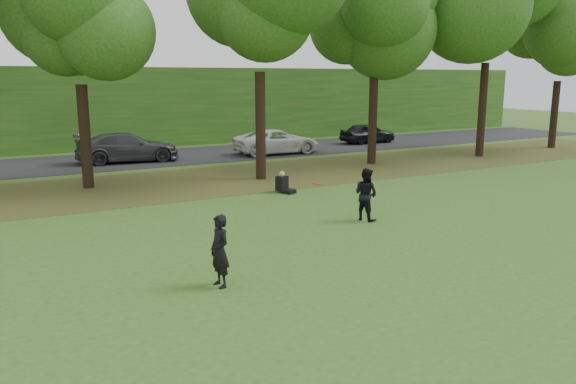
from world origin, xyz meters
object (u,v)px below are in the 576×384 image
at_px(player_right, 366,194).
at_px(frisbee, 317,184).
at_px(seated_person, 284,185).
at_px(player_left, 220,251).

bearing_deg(player_right, frisbee, 95.93).
height_order(player_right, frisbee, player_right).
distance_m(player_right, frisbee, 2.76).
bearing_deg(frisbee, seated_person, 69.26).
height_order(player_left, player_right, player_right).
bearing_deg(seated_person, player_right, -110.49).
height_order(player_left, seated_person, player_left).
xyz_separation_m(player_right, frisbee, (-2.46, -1.02, 0.72)).
bearing_deg(seated_person, player_left, -149.29).
bearing_deg(player_right, player_left, 99.99).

